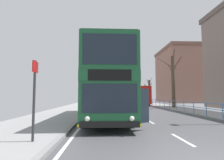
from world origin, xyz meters
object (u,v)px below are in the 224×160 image
object	(u,v)px
bare_tree_far_01	(149,91)
background_building_00	(180,75)
background_bus_far_lane	(137,95)
double_decker_bus_main	(107,85)
bare_tree_far_00	(173,80)
bus_stop_sign_near	(34,91)

from	to	relation	value
bare_tree_far_01	background_building_00	distance (m)	12.60
background_bus_far_lane	bare_tree_far_01	size ratio (longest dim) A/B	2.00
double_decker_bus_main	bare_tree_far_01	bearing A→B (deg)	70.60
double_decker_bus_main	background_building_00	xyz separation A→B (m)	(18.17, 32.68, 4.25)
background_bus_far_lane	background_building_00	size ratio (longest dim) A/B	0.75
bare_tree_far_01	bare_tree_far_00	bearing A→B (deg)	-91.79
background_bus_far_lane	bus_stop_sign_near	world-z (taller)	background_bus_far_lane
bus_stop_sign_near	background_building_00	distance (m)	44.82
double_decker_bus_main	bus_stop_sign_near	bearing A→B (deg)	-108.99
bare_tree_far_00	background_building_00	distance (m)	24.41
double_decker_bus_main	bare_tree_far_01	distance (m)	26.69
background_bus_far_lane	bare_tree_far_01	world-z (taller)	bare_tree_far_01
double_decker_bus_main	bus_stop_sign_near	size ratio (longest dim) A/B	4.46
bus_stop_sign_near	background_building_00	bearing A→B (deg)	62.56
double_decker_bus_main	bare_tree_far_01	size ratio (longest dim) A/B	2.20
background_bus_far_lane	background_building_00	bearing A→B (deg)	45.48
double_decker_bus_main	background_building_00	size ratio (longest dim) A/B	0.82
bus_stop_sign_near	bare_tree_far_01	xyz separation A→B (m)	(11.23, 32.04, 0.82)
bus_stop_sign_near	background_building_00	world-z (taller)	background_building_00
background_building_00	background_bus_far_lane	bearing A→B (deg)	-134.52
double_decker_bus_main	background_building_00	bearing A→B (deg)	60.92
double_decker_bus_main	bus_stop_sign_near	world-z (taller)	double_decker_bus_main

